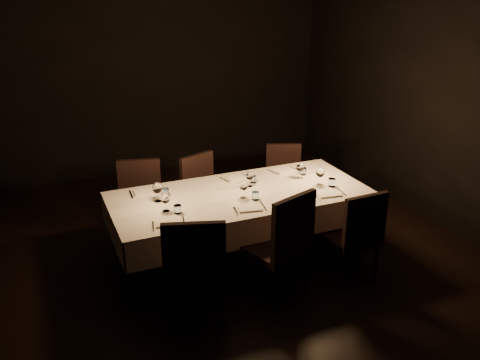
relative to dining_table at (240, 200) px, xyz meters
name	(u,v)px	position (x,y,z in m)	size (l,w,h in m)	color
room	(240,120)	(0.00, 0.00, 0.81)	(5.01, 6.01, 3.01)	black
dining_table	(240,200)	(0.00, 0.00, 0.00)	(2.52, 1.12, 0.76)	black
chair_near_left	(195,268)	(-0.75, -0.83, -0.13)	(0.62, 0.62, 1.02)	black
place_setting_near_left	(169,208)	(-0.77, -0.22, 0.14)	(0.33, 0.40, 0.17)	silver
chair_near_center	(282,242)	(0.09, -0.73, -0.12)	(0.64, 0.64, 1.05)	black
place_setting_near_center	(248,195)	(-0.01, -0.22, 0.14)	(0.33, 0.40, 0.18)	silver
chair_near_right	(356,233)	(0.85, -0.76, -0.17)	(0.47, 0.47, 0.94)	black
place_setting_near_right	(326,181)	(0.84, -0.22, 0.15)	(0.35, 0.41, 0.19)	silver
chair_far_left	(141,201)	(-0.84, 0.74, -0.17)	(0.55, 0.55, 0.95)	black
place_setting_far_left	(156,190)	(-0.79, 0.22, 0.15)	(0.35, 0.41, 0.19)	silver
chair_far_center	(203,192)	(-0.13, 0.73, -0.18)	(0.57, 0.57, 0.92)	black
place_setting_far_center	(246,177)	(0.16, 0.22, 0.14)	(0.31, 0.39, 0.16)	silver
chair_far_right	(284,177)	(0.93, 0.84, -0.20)	(0.54, 0.54, 0.88)	black
place_setting_far_right	(296,169)	(0.74, 0.22, 0.14)	(0.33, 0.40, 0.18)	silver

